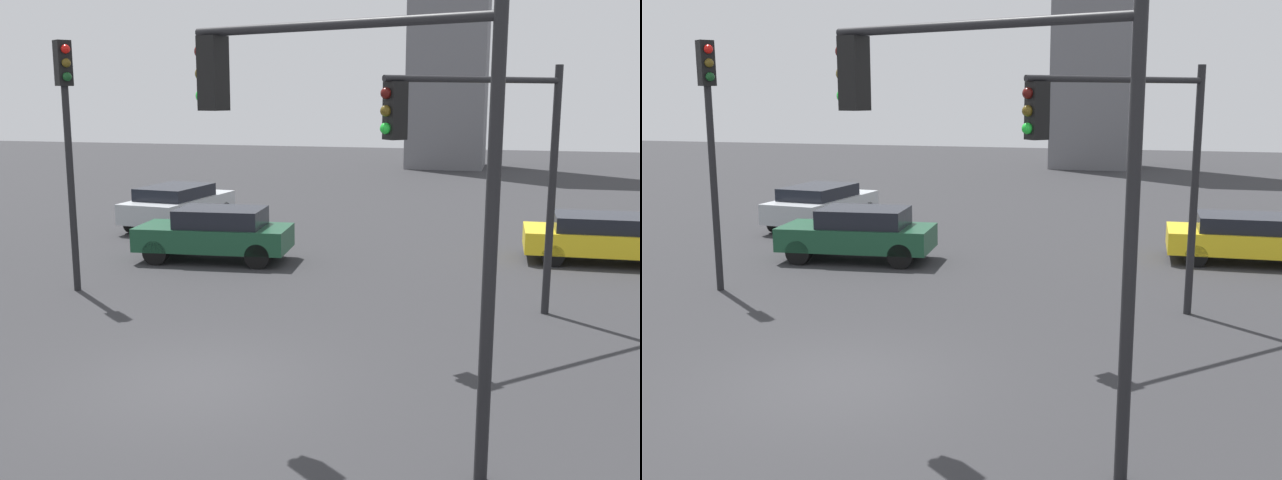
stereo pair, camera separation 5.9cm
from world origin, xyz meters
The scene contains 7 objects.
ground_plane centered at (0.00, 0.00, 0.00)m, with size 107.05×107.05×0.00m, color #2D2D30.
traffic_light_0 centered at (-5.07, 4.53, 3.98)m, with size 0.49×0.45×5.76m.
traffic_light_2 centered at (2.78, -1.42, 4.09)m, with size 4.21×1.51×5.76m.
traffic_light_3 centered at (4.17, 3.97, 3.69)m, with size 3.14×3.19×5.15m.
car_0 centered at (-6.53, 13.07, 0.79)m, with size 2.47×4.79×1.46m.
car_1 centered at (7.43, 10.93, 0.71)m, with size 4.74×2.10×1.32m.
car_3 centered at (-3.13, 8.36, 0.78)m, with size 4.36×2.18×1.48m.
Camera 1 is at (4.85, -10.42, 4.57)m, focal length 41.55 mm.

